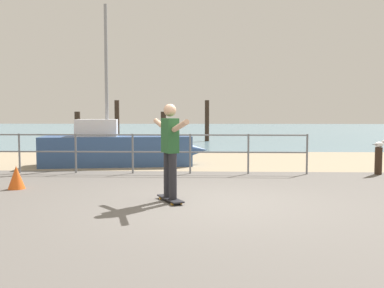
{
  "coord_description": "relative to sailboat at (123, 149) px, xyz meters",
  "views": [
    {
      "loc": [
        0.04,
        -7.28,
        1.56
      ],
      "look_at": [
        -0.31,
        2.0,
        0.9
      ],
      "focal_mm": 39.64,
      "sensor_mm": 36.0,
      "label": 1
    }
  ],
  "objects": [
    {
      "name": "ground_plane",
      "position": [
        2.53,
        -6.37,
        -0.52
      ],
      "size": [
        24.0,
        10.0,
        0.04
      ],
      "primitive_type": "cube",
      "color": "#605B56",
      "rests_on": "ground"
    },
    {
      "name": "beach_strip",
      "position": [
        2.53,
        1.63,
        -0.52
      ],
      "size": [
        24.0,
        6.0,
        0.04
      ],
      "primitive_type": "cube",
      "color": "tan",
      "rests_on": "ground"
    },
    {
      "name": "sea_surface",
      "position": [
        2.53,
        29.63,
        -0.52
      ],
      "size": [
        72.0,
        50.0,
        0.04
      ],
      "primitive_type": "cube",
      "color": "slate",
      "rests_on": "ground"
    },
    {
      "name": "railing_fence",
      "position": [
        0.62,
        -1.77,
        0.17
      ],
      "size": [
        9.02,
        0.05,
        1.05
      ],
      "color": "slate",
      "rests_on": "ground"
    },
    {
      "name": "sailboat",
      "position": [
        0.0,
        0.0,
        0.0
      ],
      "size": [
        5.06,
        2.07,
        4.78
      ],
      "color": "#335184",
      "rests_on": "ground"
    },
    {
      "name": "skateboard",
      "position": [
        1.91,
        -5.31,
        -0.45
      ],
      "size": [
        0.54,
        0.8,
        0.08
      ],
      "color": "black",
      "rests_on": "ground"
    },
    {
      "name": "skateboarder",
      "position": [
        1.91,
        -5.31,
        0.5
      ],
      "size": [
        0.74,
        1.33,
        1.65
      ],
      "color": "#26262B",
      "rests_on": "skateboard"
    },
    {
      "name": "bollard_short",
      "position": [
        6.91,
        -1.75,
        -0.16
      ],
      "size": [
        0.18,
        0.18,
        0.71
      ],
      "primitive_type": "cylinder",
      "color": "#332319",
      "rests_on": "ground"
    },
    {
      "name": "seagull",
      "position": [
        6.93,
        -1.74,
        0.27
      ],
      "size": [
        0.42,
        0.33,
        0.18
      ],
      "color": "white",
      "rests_on": "bollard_short"
    },
    {
      "name": "groyne_post_0",
      "position": [
        -5.04,
        11.79,
        0.33
      ],
      "size": [
        0.32,
        0.32,
        1.7
      ],
      "primitive_type": "cylinder",
      "color": "#332319",
      "rests_on": "ground"
    },
    {
      "name": "groyne_post_1",
      "position": [
        -2.52,
        10.9,
        0.65
      ],
      "size": [
        0.26,
        0.26,
        2.33
      ],
      "primitive_type": "cylinder",
      "color": "#332319",
      "rests_on": "ground"
    },
    {
      "name": "groyne_post_2",
      "position": [
        -0.0,
        11.78,
        0.33
      ],
      "size": [
        0.31,
        0.31,
        1.7
      ],
      "primitive_type": "cylinder",
      "color": "#332319",
      "rests_on": "ground"
    },
    {
      "name": "groyne_post_3",
      "position": [
        2.52,
        11.44,
        0.65
      ],
      "size": [
        0.25,
        0.25,
        2.35
      ],
      "primitive_type": "cylinder",
      "color": "#332319",
      "rests_on": "ground"
    },
    {
      "name": "traffic_cone",
      "position": [
        -1.36,
        -4.17,
        -0.27
      ],
      "size": [
        0.36,
        0.36,
        0.5
      ],
      "primitive_type": "cone",
      "color": "#E55919",
      "rests_on": "ground"
    }
  ]
}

